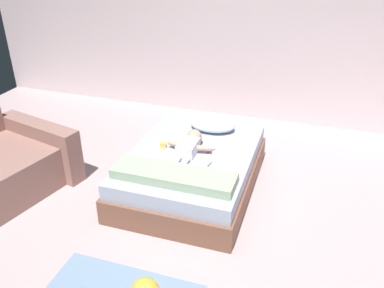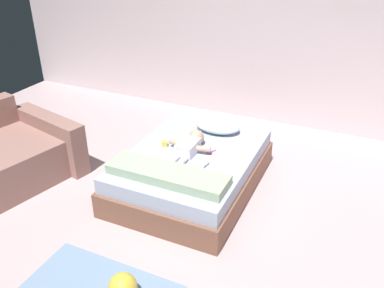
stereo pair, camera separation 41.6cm
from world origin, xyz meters
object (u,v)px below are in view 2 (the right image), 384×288
at_px(toy_ball, 123,287).
at_px(baby_bottle, 205,164).
at_px(toy_block, 165,143).
at_px(baby, 190,145).
at_px(pillow, 218,126).
at_px(toothbrush, 212,151).
at_px(bed, 192,170).

bearing_deg(toy_ball, baby_bottle, 87.23).
xyz_separation_m(toy_block, baby_bottle, (0.55, -0.20, -0.00)).
bearing_deg(baby, baby_bottle, -40.56).
height_order(pillow, toothbrush, pillow).
xyz_separation_m(baby, toy_block, (-0.29, -0.02, -0.04)).
relative_size(baby, toy_block, 7.40).
height_order(bed, baby_bottle, baby_bottle).
distance_m(bed, pillow, 0.65).
distance_m(bed, toy_block, 0.41).
relative_size(bed, pillow, 3.41).
bearing_deg(toothbrush, bed, -153.44).
height_order(toothbrush, toy_ball, toothbrush).
bearing_deg(toy_block, baby_bottle, -20.23).
bearing_deg(toothbrush, pillow, 104.09).
distance_m(toothbrush, baby_bottle, 0.29).
bearing_deg(toy_ball, bed, 95.66).
height_order(baby, toothbrush, baby).
xyz_separation_m(pillow, toy_ball, (0.10, -2.18, -0.37)).
bearing_deg(pillow, toy_block, -123.69).
bearing_deg(baby_bottle, bed, 138.92).
distance_m(baby, baby_bottle, 0.35).
relative_size(toy_block, baby_bottle, 0.73).
bearing_deg(toy_ball, pillow, 92.60).
bearing_deg(baby_bottle, toy_ball, -92.77).
height_order(pillow, baby_bottle, pillow).
xyz_separation_m(toothbrush, toy_block, (-0.51, -0.08, 0.02)).
height_order(toy_block, baby_bottle, baby_bottle).
bearing_deg(baby, toy_block, -176.10).
xyz_separation_m(pillow, toy_block, (-0.39, -0.58, -0.04)).
bearing_deg(bed, baby_bottle, -41.08).
relative_size(toothbrush, baby_bottle, 1.02).
bearing_deg(toy_block, baby, 3.90).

